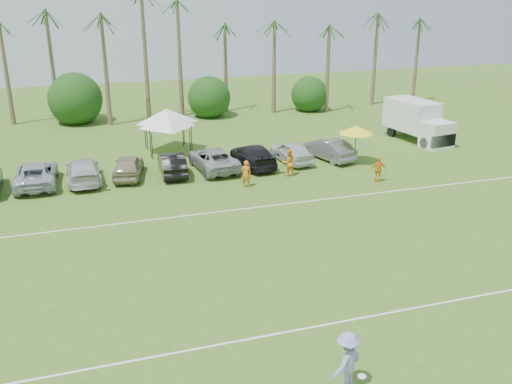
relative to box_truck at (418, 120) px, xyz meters
name	(u,v)px	position (x,y,z in m)	size (l,w,h in m)	color
ground	(295,368)	(-19.81, -23.92, -1.68)	(120.00, 120.00, 0.00)	#3E631D
field_lines	(231,262)	(-19.81, -15.92, -1.67)	(80.00, 12.10, 0.01)	white
palm_tree_3	(40,7)	(-27.81, 14.08, 8.38)	(2.40, 2.40, 11.90)	brown
palm_tree_4	(93,38)	(-23.81, 14.08, 5.80)	(2.40, 2.40, 8.90)	brown
palm_tree_5	(139,26)	(-19.81, 14.08, 6.67)	(2.40, 2.40, 9.90)	brown
palm_tree_6	(184,15)	(-15.81, 14.08, 7.53)	(2.40, 2.40, 10.90)	brown
palm_tree_7	(227,5)	(-11.81, 14.08, 8.38)	(2.40, 2.40, 11.90)	brown
palm_tree_8	(278,33)	(-6.81, 14.08, 5.80)	(2.40, 2.40, 8.90)	brown
palm_tree_9	(327,22)	(-1.81, 14.08, 6.67)	(2.40, 2.40, 9.90)	brown
palm_tree_10	(374,12)	(3.19, 14.08, 7.53)	(2.40, 2.40, 10.90)	brown
palm_tree_11	(410,3)	(7.19, 14.08, 8.38)	(2.40, 2.40, 11.90)	brown
bush_tree_1	(76,102)	(-25.81, 15.08, 0.12)	(4.00, 4.00, 4.00)	brown
bush_tree_2	(206,95)	(-13.81, 15.08, 0.12)	(4.00, 4.00, 4.00)	brown
bush_tree_3	(302,89)	(-3.81, 15.08, 0.12)	(4.00, 4.00, 4.00)	brown
sideline_player_a	(246,174)	(-16.21, -6.39, -0.83)	(0.62, 0.41, 1.70)	orange
sideline_player_b	(289,162)	(-12.93, -5.17, -0.78)	(0.88, 0.68, 1.81)	orange
sideline_player_c	(378,169)	(-7.93, -8.05, -0.86)	(0.96, 0.40, 1.64)	orange
box_truck	(418,120)	(0.00, 0.00, 0.00)	(3.15, 6.36, 3.14)	silver
canopy_tent_left	(166,109)	(-19.47, 3.16, 1.53)	(4.63, 4.63, 3.75)	black
canopy_tent_right	(167,114)	(-19.56, 2.53, 1.27)	(4.25, 4.25, 3.44)	black
market_umbrella	(356,130)	(-7.50, -3.97, 0.72)	(2.40, 2.40, 2.68)	black
frisbee_player	(347,362)	(-18.68, -25.35, -0.67)	(1.50, 1.28, 2.01)	#908FCA
parked_car_2	(36,174)	(-28.65, -2.13, -0.94)	(2.45, 5.32, 1.48)	#AAB0B8
parked_car_3	(83,171)	(-25.82, -2.31, -0.94)	(2.07, 5.10, 1.48)	silver
parked_car_4	(128,166)	(-22.98, -2.29, -0.94)	(1.75, 4.34, 1.48)	gray
parked_car_5	(172,163)	(-20.15, -2.53, -0.94)	(1.56, 4.49, 1.48)	black
parked_car_6	(213,159)	(-17.32, -2.39, -0.94)	(2.45, 5.32, 1.48)	#A0A1A2
parked_car_7	(253,155)	(-14.49, -2.41, -0.94)	(2.07, 5.10, 1.48)	black
parked_car_8	(291,152)	(-11.66, -2.35, -0.94)	(1.75, 4.34, 1.48)	silver
parked_car_9	(329,149)	(-8.83, -2.56, -0.94)	(1.56, 4.49, 1.48)	slate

